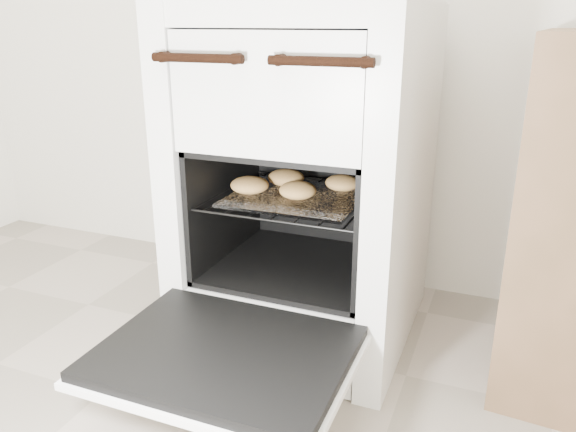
{
  "coord_description": "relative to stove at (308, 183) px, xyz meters",
  "views": [
    {
      "loc": [
        0.51,
        -0.19,
        0.85
      ],
      "look_at": [
        0.01,
        1.04,
        0.39
      ],
      "focal_mm": 35.0,
      "sensor_mm": 36.0,
      "label": 1
    }
  ],
  "objects": [
    {
      "name": "stove",
      "position": [
        0.0,
        0.0,
        0.0
      ],
      "size": [
        0.58,
        0.64,
        0.89
      ],
      "color": "white",
      "rests_on": "ground"
    },
    {
      "name": "baked_rolls",
      "position": [
        -0.03,
        -0.05,
        0.01
      ],
      "size": [
        0.33,
        0.23,
        0.04
      ],
      "color": "tan",
      "rests_on": "foil_sheet"
    },
    {
      "name": "foil_sheet",
      "position": [
        -0.0,
        -0.08,
        -0.02
      ],
      "size": [
        0.33,
        0.29,
        0.01
      ],
      "primitive_type": "cube",
      "color": "silver",
      "rests_on": "oven_rack"
    },
    {
      "name": "oven_door",
      "position": [
        -0.0,
        -0.49,
        -0.24
      ],
      "size": [
        0.52,
        0.41,
        0.04
      ],
      "color": "black",
      "rests_on": "stove"
    },
    {
      "name": "oven_rack",
      "position": [
        -0.0,
        -0.06,
        -0.02
      ],
      "size": [
        0.42,
        0.41,
        0.01
      ],
      "color": "black",
      "rests_on": "stove"
    }
  ]
}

